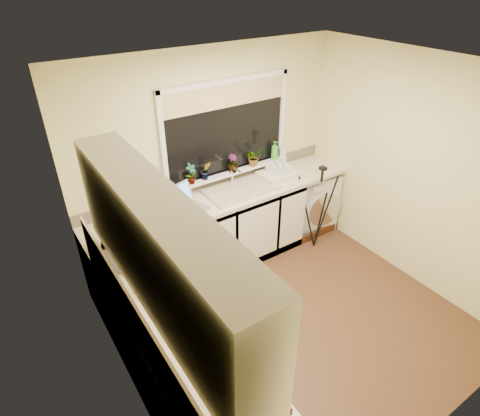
% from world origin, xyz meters
% --- Properties ---
extents(floor, '(3.20, 3.20, 0.00)m').
position_xyz_m(floor, '(0.00, 0.00, 0.00)').
color(floor, '#513220').
rests_on(floor, ground).
extents(ceiling, '(3.20, 3.20, 0.00)m').
position_xyz_m(ceiling, '(0.00, 0.00, 2.45)').
color(ceiling, white).
rests_on(ceiling, ground).
extents(wall_back, '(3.20, 0.00, 3.20)m').
position_xyz_m(wall_back, '(0.00, 1.50, 1.23)').
color(wall_back, beige).
rests_on(wall_back, ground).
extents(wall_front, '(3.20, 0.00, 3.20)m').
position_xyz_m(wall_front, '(0.00, -1.50, 1.23)').
color(wall_front, beige).
rests_on(wall_front, ground).
extents(wall_left, '(0.00, 3.00, 3.00)m').
position_xyz_m(wall_left, '(-1.60, 0.00, 1.23)').
color(wall_left, beige).
rests_on(wall_left, ground).
extents(wall_right, '(0.00, 3.00, 3.00)m').
position_xyz_m(wall_right, '(1.60, 0.00, 1.23)').
color(wall_right, beige).
rests_on(wall_right, ground).
extents(base_cabinet_back, '(2.55, 0.60, 0.86)m').
position_xyz_m(base_cabinet_back, '(-0.33, 1.20, 0.43)').
color(base_cabinet_back, silver).
rests_on(base_cabinet_back, floor).
extents(base_cabinet_left, '(0.54, 2.40, 0.86)m').
position_xyz_m(base_cabinet_left, '(-1.30, -0.30, 0.43)').
color(base_cabinet_left, silver).
rests_on(base_cabinet_left, floor).
extents(worktop_back, '(3.20, 0.60, 0.04)m').
position_xyz_m(worktop_back, '(0.00, 1.20, 0.88)').
color(worktop_back, beige).
rests_on(worktop_back, base_cabinet_back).
extents(worktop_left, '(0.60, 2.40, 0.04)m').
position_xyz_m(worktop_left, '(-1.30, -0.30, 0.88)').
color(worktop_left, beige).
rests_on(worktop_left, base_cabinet_left).
extents(upper_cabinet, '(0.28, 1.90, 0.70)m').
position_xyz_m(upper_cabinet, '(-1.44, -0.45, 1.80)').
color(upper_cabinet, silver).
rests_on(upper_cabinet, wall_left).
extents(splashback_left, '(0.02, 2.40, 0.45)m').
position_xyz_m(splashback_left, '(-1.59, -0.30, 1.12)').
color(splashback_left, beige).
rests_on(splashback_left, wall_left).
extents(splashback_back, '(3.20, 0.02, 0.14)m').
position_xyz_m(splashback_back, '(0.00, 1.49, 0.97)').
color(splashback_back, beige).
rests_on(splashback_back, wall_back).
extents(window_glass, '(1.50, 0.02, 1.00)m').
position_xyz_m(window_glass, '(0.20, 1.49, 1.55)').
color(window_glass, black).
rests_on(window_glass, wall_back).
extents(window_blind, '(1.50, 0.02, 0.25)m').
position_xyz_m(window_blind, '(0.20, 1.46, 1.92)').
color(window_blind, tan).
rests_on(window_blind, wall_back).
extents(windowsill, '(1.60, 0.14, 0.03)m').
position_xyz_m(windowsill, '(0.20, 1.43, 1.04)').
color(windowsill, white).
rests_on(windowsill, wall_back).
extents(sink, '(0.82, 0.46, 0.03)m').
position_xyz_m(sink, '(0.20, 1.20, 0.91)').
color(sink, tan).
rests_on(sink, worktop_back).
extents(faucet, '(0.03, 0.03, 0.24)m').
position_xyz_m(faucet, '(0.20, 1.38, 1.02)').
color(faucet, silver).
rests_on(faucet, worktop_back).
extents(washing_machine, '(0.67, 0.66, 0.80)m').
position_xyz_m(washing_machine, '(1.34, 1.23, 0.40)').
color(washing_machine, silver).
rests_on(washing_machine, floor).
extents(laptop, '(0.44, 0.44, 0.25)m').
position_xyz_m(laptop, '(-0.51, 1.19, 0.97)').
color(laptop, '#93939A').
rests_on(laptop, worktop_back).
extents(kettle, '(0.15, 0.15, 0.20)m').
position_xyz_m(kettle, '(-1.25, 0.27, 1.00)').
color(kettle, silver).
rests_on(kettle, worktop_left).
extents(dish_rack, '(0.45, 0.34, 0.07)m').
position_xyz_m(dish_rack, '(0.76, 1.23, 0.93)').
color(dish_rack, beige).
rests_on(dish_rack, worktop_back).
extents(tripod, '(0.56, 0.56, 1.12)m').
position_xyz_m(tripod, '(1.07, 0.80, 0.56)').
color(tripod, black).
rests_on(tripod, floor).
extents(glass_jug, '(0.10, 0.10, 0.14)m').
position_xyz_m(glass_jug, '(-1.19, -1.03, 0.97)').
color(glass_jug, silver).
rests_on(glass_jug, worktop_left).
extents(steel_jar, '(0.07, 0.07, 0.10)m').
position_xyz_m(steel_jar, '(-1.31, -0.18, 0.95)').
color(steel_jar, silver).
rests_on(steel_jar, worktop_left).
extents(microwave, '(0.49, 0.59, 0.28)m').
position_xyz_m(microwave, '(-1.30, 0.78, 1.04)').
color(microwave, white).
rests_on(microwave, worktop_left).
extents(plant_a, '(0.15, 0.13, 0.24)m').
position_xyz_m(plant_a, '(-0.31, 1.40, 1.17)').
color(plant_a, '#999999').
rests_on(plant_a, windowsill).
extents(plant_b, '(0.13, 0.12, 0.21)m').
position_xyz_m(plant_b, '(-0.13, 1.41, 1.15)').
color(plant_b, '#999999').
rests_on(plant_b, windowsill).
extents(plant_c, '(0.14, 0.14, 0.21)m').
position_xyz_m(plant_c, '(0.22, 1.40, 1.16)').
color(plant_c, '#999999').
rests_on(plant_c, windowsill).
extents(plant_d, '(0.21, 0.18, 0.21)m').
position_xyz_m(plant_d, '(0.53, 1.41, 1.15)').
color(plant_d, '#999999').
rests_on(plant_d, windowsill).
extents(soap_bottle_green, '(0.12, 0.12, 0.23)m').
position_xyz_m(soap_bottle_green, '(0.84, 1.41, 1.16)').
color(soap_bottle_green, green).
rests_on(soap_bottle_green, windowsill).
extents(soap_bottle_clear, '(0.10, 0.10, 0.17)m').
position_xyz_m(soap_bottle_clear, '(0.96, 1.41, 1.13)').
color(soap_bottle_clear, '#999999').
rests_on(soap_bottle_clear, windowsill).
extents(cup_back, '(0.16, 0.16, 0.09)m').
position_xyz_m(cup_back, '(0.97, 1.29, 0.95)').
color(cup_back, silver).
rests_on(cup_back, worktop_back).
extents(cup_left, '(0.11, 0.11, 0.09)m').
position_xyz_m(cup_left, '(-1.34, -0.92, 0.94)').
color(cup_left, beige).
rests_on(cup_left, worktop_left).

